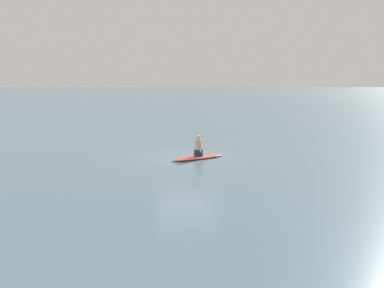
# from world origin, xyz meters

# --- Properties ---
(ground_plane) EXTENTS (400.00, 400.00, 0.00)m
(ground_plane) POSITION_xyz_m (0.00, 0.00, 0.00)
(ground_plane) COLOR slate
(surfboard) EXTENTS (2.59, 1.97, 0.12)m
(surfboard) POSITION_xyz_m (-0.52, 0.47, 0.06)
(surfboard) COLOR #D84C3F
(surfboard) RESTS_ON ground
(person_paddler) EXTENTS (0.39, 0.38, 0.92)m
(person_paddler) POSITION_xyz_m (-0.52, 0.47, 0.53)
(person_paddler) COLOR navy
(person_paddler) RESTS_ON surfboard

